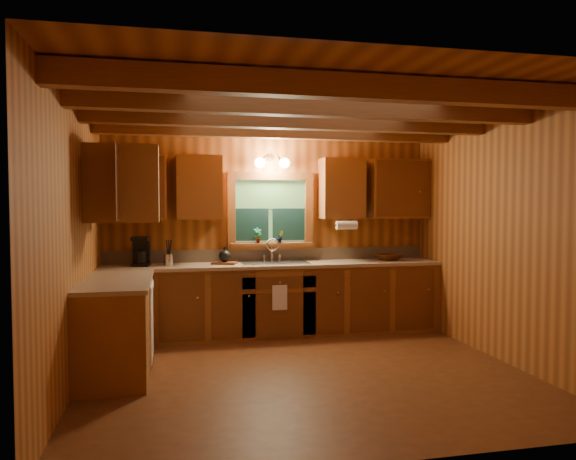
# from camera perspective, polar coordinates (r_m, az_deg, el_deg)

# --- Properties ---
(room) EXTENTS (4.20, 4.20, 4.20)m
(room) POSITION_cam_1_polar(r_m,az_deg,el_deg) (5.18, 1.87, -0.95)
(room) COLOR #5B3016
(room) RESTS_ON ground
(ceiling_beams) EXTENTS (4.20, 2.54, 0.18)m
(ceiling_beams) POSITION_cam_1_polar(r_m,az_deg,el_deg) (5.25, 1.89, 12.14)
(ceiling_beams) COLOR brown
(ceiling_beams) RESTS_ON room
(base_cabinets) EXTENTS (4.20, 2.22, 0.86)m
(base_cabinets) POSITION_cam_1_polar(r_m,az_deg,el_deg) (6.46, -5.25, -8.03)
(base_cabinets) COLOR brown
(base_cabinets) RESTS_ON ground
(countertop) EXTENTS (4.20, 2.24, 0.04)m
(countertop) POSITION_cam_1_polar(r_m,az_deg,el_deg) (6.40, -5.15, -4.05)
(countertop) COLOR tan
(countertop) RESTS_ON base_cabinets
(backsplash) EXTENTS (4.20, 0.02, 0.16)m
(backsplash) POSITION_cam_1_polar(r_m,az_deg,el_deg) (7.05, -1.87, -2.61)
(backsplash) COLOR tan
(backsplash) RESTS_ON room
(dishwasher_panel) EXTENTS (0.02, 0.60, 0.80)m
(dishwasher_panel) POSITION_cam_1_polar(r_m,az_deg,el_deg) (5.82, -14.21, -9.27)
(dishwasher_panel) COLOR white
(dishwasher_panel) RESTS_ON base_cabinets
(upper_cabinets) EXTENTS (4.19, 1.77, 0.78)m
(upper_cabinets) POSITION_cam_1_polar(r_m,az_deg,el_deg) (6.48, -6.07, 4.53)
(upper_cabinets) COLOR brown
(upper_cabinets) RESTS_ON room
(window) EXTENTS (1.12, 0.08, 1.00)m
(window) POSITION_cam_1_polar(r_m,az_deg,el_deg) (7.00, -1.85, 1.85)
(window) COLOR brown
(window) RESTS_ON room
(window_sill) EXTENTS (1.06, 0.14, 0.04)m
(window_sill) POSITION_cam_1_polar(r_m,az_deg,el_deg) (6.97, -1.78, -1.51)
(window_sill) COLOR brown
(window_sill) RESTS_ON room
(wall_sconce) EXTENTS (0.45, 0.21, 0.17)m
(wall_sconce) POSITION_cam_1_polar(r_m,az_deg,el_deg) (6.90, -1.68, 7.12)
(wall_sconce) COLOR black
(wall_sconce) RESTS_ON room
(paper_towel_roll) EXTENTS (0.27, 0.11, 0.11)m
(paper_towel_roll) POSITION_cam_1_polar(r_m,az_deg,el_deg) (6.91, 6.19, 0.51)
(paper_towel_roll) COLOR white
(paper_towel_roll) RESTS_ON upper_cabinets
(dish_towel) EXTENTS (0.18, 0.01, 0.30)m
(dish_towel) POSITION_cam_1_polar(r_m,az_deg,el_deg) (6.50, -0.87, -7.14)
(dish_towel) COLOR white
(dish_towel) RESTS_ON base_cabinets
(sink) EXTENTS (0.82, 0.48, 0.43)m
(sink) POSITION_cam_1_polar(r_m,az_deg,el_deg) (6.78, -1.44, -3.87)
(sink) COLOR silver
(sink) RESTS_ON countertop
(coffee_maker) EXTENTS (0.20, 0.25, 0.35)m
(coffee_maker) POSITION_cam_1_polar(r_m,az_deg,el_deg) (6.70, -15.22, -2.19)
(coffee_maker) COLOR black
(coffee_maker) RESTS_ON countertop
(utensil_crock) EXTENTS (0.11, 0.11, 0.31)m
(utensil_crock) POSITION_cam_1_polar(r_m,az_deg,el_deg) (6.65, -12.49, -3.02)
(utensil_crock) COLOR silver
(utensil_crock) RESTS_ON countertop
(cutting_board) EXTENTS (0.34, 0.29, 0.03)m
(cutting_board) POSITION_cam_1_polar(r_m,az_deg,el_deg) (6.70, -6.71, -3.48)
(cutting_board) COLOR #613214
(cutting_board) RESTS_ON countertop
(teakettle) EXTENTS (0.15, 0.15, 0.18)m
(teakettle) POSITION_cam_1_polar(r_m,az_deg,el_deg) (6.69, -6.71, -2.74)
(teakettle) COLOR black
(teakettle) RESTS_ON cutting_board
(wicker_basket) EXTENTS (0.40, 0.40, 0.08)m
(wicker_basket) POSITION_cam_1_polar(r_m,az_deg,el_deg) (7.23, 10.54, -2.83)
(wicker_basket) COLOR #48230C
(wicker_basket) RESTS_ON countertop
(potted_plant_left) EXTENTS (0.12, 0.09, 0.20)m
(potted_plant_left) POSITION_cam_1_polar(r_m,az_deg,el_deg) (6.92, -3.21, -0.54)
(potted_plant_left) COLOR #613214
(potted_plant_left) RESTS_ON window_sill
(potted_plant_right) EXTENTS (0.10, 0.09, 0.16)m
(potted_plant_right) POSITION_cam_1_polar(r_m,az_deg,el_deg) (6.95, -0.84, -0.70)
(potted_plant_right) COLOR #613214
(potted_plant_right) RESTS_ON window_sill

